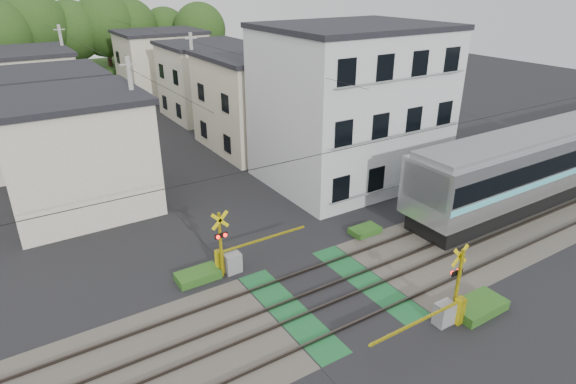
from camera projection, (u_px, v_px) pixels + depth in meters
ground at (329, 296)px, 19.27m from camera, size 120.00×120.00×0.00m
track_bed at (329, 295)px, 19.25m from camera, size 120.00×120.00×0.14m
crossing_signal_near at (448, 308)px, 17.42m from camera, size 4.74×0.65×3.09m
crossing_signal_far at (230, 258)px, 20.53m from camera, size 4.74×0.65×3.09m
apartment_block at (351, 105)px, 28.83m from camera, size 10.20×8.36×9.30m
houses_row at (137, 93)px, 38.04m from camera, size 22.07×31.35×6.80m
tree_hill at (63, 40)px, 53.74m from camera, size 40.00×13.32×10.90m
catenary at (444, 180)px, 20.71m from camera, size 60.00×5.04×7.00m
utility_poles at (129, 92)px, 34.82m from camera, size 7.90×42.00×8.00m
pedestrian at (133, 122)px, 38.94m from camera, size 0.77×0.62×1.83m
weed_patches at (365, 279)px, 19.98m from camera, size 10.25×8.80×0.40m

